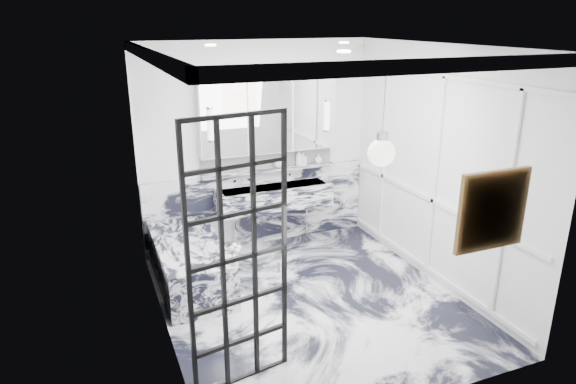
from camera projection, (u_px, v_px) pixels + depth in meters
name	position (u px, v px, depth m)	size (l,w,h in m)	color
floor	(310.00, 301.00, 5.84)	(3.60, 3.60, 0.00)	white
ceiling	(315.00, 46.00, 4.93)	(3.60, 3.60, 0.00)	white
wall_back	(257.00, 146.00, 6.96)	(3.60, 3.60, 0.00)	white
wall_front	(414.00, 253.00, 3.81)	(3.60, 3.60, 0.00)	white
wall_left	(158.00, 204.00, 4.81)	(3.60, 3.60, 0.00)	white
wall_right	(437.00, 168.00, 5.96)	(3.60, 3.60, 0.00)	white
marble_clad_back	(259.00, 207.00, 7.22)	(3.18, 0.05, 1.05)	white
marble_clad_left	(160.00, 209.00, 4.84)	(0.02, 3.56, 2.68)	white
panel_molding	(435.00, 176.00, 5.98)	(0.03, 3.40, 2.30)	white
soap_bottle_a	(299.00, 158.00, 7.16)	(0.09, 0.09, 0.23)	#8C5919
soap_bottle_b	(303.00, 159.00, 7.18)	(0.09, 0.09, 0.19)	#4C4C51
soap_bottle_c	(318.00, 159.00, 7.28)	(0.11, 0.11, 0.14)	silver
face_pot	(279.00, 163.00, 7.06)	(0.15, 0.15, 0.15)	white
amber_bottle	(306.00, 161.00, 7.22)	(0.04, 0.04, 0.10)	#8C5919
flower_vase	(235.00, 260.00, 5.45)	(0.07, 0.07, 0.12)	silver
crittall_door	(239.00, 258.00, 4.21)	(0.88, 0.04, 2.36)	black
artwork	(493.00, 210.00, 4.04)	(0.56, 0.05, 0.56)	#B77E12
pendant_light	(381.00, 153.00, 4.13)	(0.22, 0.22, 0.22)	white
trough_sink	(274.00, 197.00, 7.02)	(1.60, 0.45, 0.30)	silver
ledge	(270.00, 170.00, 7.05)	(1.90, 0.14, 0.04)	silver
subway_tile	(268.00, 159.00, 7.06)	(1.90, 0.03, 0.23)	white
mirror_cabinet	(269.00, 116.00, 6.82)	(1.90, 0.16, 1.00)	white
sconce_left	(210.00, 125.00, 6.45)	(0.07, 0.07, 0.40)	white
sconce_right	(327.00, 116.00, 7.04)	(0.07, 0.07, 0.40)	white
bathtub	(190.00, 264.00, 6.11)	(0.75, 1.65, 0.55)	silver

